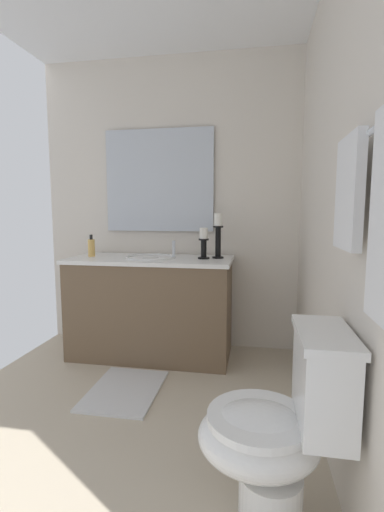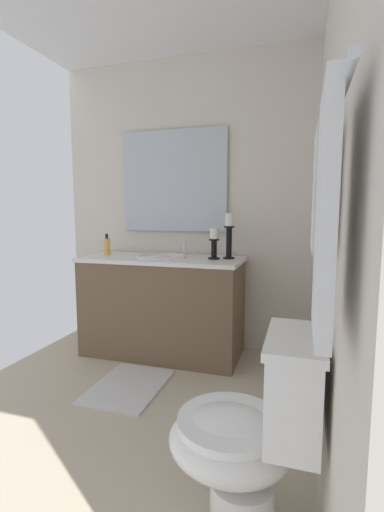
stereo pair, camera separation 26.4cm
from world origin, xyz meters
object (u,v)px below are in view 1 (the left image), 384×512
Objects in this scene: candle_holder_tall at (218,234)px; towel_near_vanity at (349,193)px; mirror at (159,181)px; soap_bottle at (91,247)px; bath_mat at (125,390)px; vanity_cabinet at (151,307)px; sink_basin at (151,263)px; candle_holder_short at (204,243)px; towel_bar at (379,126)px; toilet at (277,429)px.

towel_near_vanity is at bearing 20.91° from candle_holder_tall.
mirror is 5.20× the size of soap_bottle.
candle_holder_tall is 1.66m from towel_near_vanity.
mirror reaches higher than bath_mat.
mirror is at bearing -111.39° from candle_holder_tall.
mirror is at bearing 119.06° from soap_bottle.
soap_bottle is (-0.00, -0.50, 0.47)m from vanity_cabinet.
vanity_cabinet is at bearing 89.90° from soap_bottle.
bath_mat is (-0.84, -1.12, -1.21)m from towel_near_vanity.
mirror is (-0.28, 0.00, 1.03)m from vanity_cabinet.
candle_holder_short is (-0.02, 0.42, 0.16)m from sink_basin.
soap_bottle is 0.22× the size of towel_bar.
towel_bar is 1.36× the size of bath_mat.
soap_bottle reaches higher than toilet.
soap_bottle is (0.01, -0.93, -0.05)m from candle_holder_short.
towel_near_vanity reaches higher than toilet.
candle_holder_tall reaches higher than vanity_cabinet.
candle_holder_tall is 1.32m from bath_mat.
sink_basin is 0.98m from bath_mat.
soap_bottle is at bearing -60.94° from mirror.
candle_holder_tall is 1.47× the size of candle_holder_short.
soap_bottle reaches higher than vanity_cabinet.
soap_bottle is 0.30× the size of bath_mat.
candle_holder_short is 0.40× the size of bath_mat.
towel_bar reaches higher than bath_mat.
towel_bar is at bearing 22.90° from candle_holder_short.
vanity_cabinet is at bearing -90.00° from sink_basin.
towel_near_vanity is 0.62× the size of bath_mat.
towel_near_vanity reaches higher than towel_bar.
soap_bottle is at bearing -135.73° from toilet.
vanity_cabinet is 0.68m from candle_holder_short.
candle_holder_short is 1.34× the size of soap_bottle.
towel_near_vanity is at bearing -174.95° from towel_bar.
vanity_cabinet is 1.60× the size of towel_bar.
towel_near_vanity is at bearing 53.18° from bath_mat.
sink_basin is at bearing 89.90° from soap_bottle.
mirror is 2.65× the size of candle_holder_tall.
bath_mat is at bearing 38.75° from soap_bottle.
vanity_cabinet is at bearing -87.90° from candle_holder_short.
towel_bar reaches higher than soap_bottle.
candle_holder_short is (-0.02, 0.42, 0.53)m from vanity_cabinet.
towel_bar is 2.21× the size of towel_near_vanity.
toilet is at bearing 32.18° from vanity_cabinet.
candle_holder_short is 0.93m from soap_bottle.
candle_holder_short is at bearing 90.91° from soap_bottle.
towel_bar reaches higher than sink_basin.
candle_holder_short is at bearing -157.10° from towel_bar.
candle_holder_tall is at bearing 68.61° from mirror.
candle_holder_tall is at bearing 142.70° from bath_mat.
mirror is 1.25× the size of toilet.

